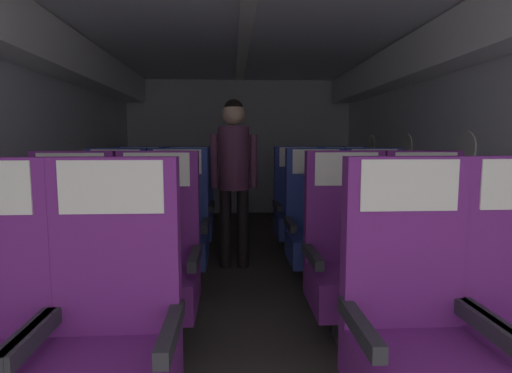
{
  "coord_description": "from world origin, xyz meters",
  "views": [
    {
      "loc": [
        -0.12,
        0.21,
        1.18
      ],
      "look_at": [
        0.06,
        3.38,
        0.83
      ],
      "focal_mm": 28.76,
      "sensor_mm": 36.0,
      "label": 1
    }
  ],
  "objects_px": {
    "seat_b_left_aisle": "(157,264)",
    "seat_b_right_window": "(348,261)",
    "seat_c_right_window": "(317,229)",
    "seat_a_right_window": "(414,331)",
    "seat_d_left_aisle": "(189,211)",
    "seat_c_right_aisle": "(376,228)",
    "seat_d_right_window": "(299,210)",
    "seat_a_left_aisle": "(110,339)",
    "flight_attendant": "(234,166)",
    "seat_d_right_aisle": "(346,210)",
    "seat_d_left_window": "(140,212)",
    "seat_b_right_aisle": "(428,260)",
    "seat_c_left_window": "(115,231)",
    "seat_b_left_window": "(70,266)",
    "seat_c_left_aisle": "(178,230)"
  },
  "relations": [
    {
      "from": "seat_c_left_aisle",
      "to": "seat_d_right_aisle",
      "type": "height_order",
      "value": "same"
    },
    {
      "from": "seat_b_left_aisle",
      "to": "seat_c_right_aisle",
      "type": "bearing_deg",
      "value": 28.98
    },
    {
      "from": "seat_b_right_window",
      "to": "seat_c_right_window",
      "type": "bearing_deg",
      "value": 90.24
    },
    {
      "from": "seat_c_left_window",
      "to": "seat_b_right_window",
      "type": "bearing_deg",
      "value": -29.15
    },
    {
      "from": "seat_d_left_aisle",
      "to": "seat_c_left_window",
      "type": "bearing_deg",
      "value": -118.24
    },
    {
      "from": "seat_b_right_aisle",
      "to": "seat_b_right_window",
      "type": "height_order",
      "value": "same"
    },
    {
      "from": "seat_a_right_window",
      "to": "seat_d_left_window",
      "type": "xyz_separation_m",
      "value": [
        -1.62,
        2.71,
        0.0
      ]
    },
    {
      "from": "seat_b_left_aisle",
      "to": "seat_c_right_aisle",
      "type": "xyz_separation_m",
      "value": [
        1.63,
        0.9,
        0.0
      ]
    },
    {
      "from": "seat_c_left_window",
      "to": "seat_d_left_aisle",
      "type": "xyz_separation_m",
      "value": [
        0.49,
        0.91,
        0.0
      ]
    },
    {
      "from": "seat_a_left_aisle",
      "to": "seat_b_left_aisle",
      "type": "height_order",
      "value": "same"
    },
    {
      "from": "seat_b_left_aisle",
      "to": "seat_d_left_window",
      "type": "distance_m",
      "value": 1.86
    },
    {
      "from": "seat_a_right_window",
      "to": "seat_d_right_window",
      "type": "height_order",
      "value": "same"
    },
    {
      "from": "seat_b_left_aisle",
      "to": "seat_b_right_window",
      "type": "xyz_separation_m",
      "value": [
        1.13,
        -0.01,
        0.0
      ]
    },
    {
      "from": "seat_a_right_window",
      "to": "seat_c_right_aisle",
      "type": "distance_m",
      "value": 1.89
    },
    {
      "from": "seat_a_left_aisle",
      "to": "seat_d_right_window",
      "type": "relative_size",
      "value": 1.0
    },
    {
      "from": "seat_a_left_aisle",
      "to": "seat_d_left_aisle",
      "type": "distance_m",
      "value": 2.71
    },
    {
      "from": "seat_a_left_aisle",
      "to": "seat_d_left_aisle",
      "type": "xyz_separation_m",
      "value": [
        0.0,
        2.71,
        0.0
      ]
    },
    {
      "from": "seat_b_right_window",
      "to": "seat_b_left_aisle",
      "type": "bearing_deg",
      "value": 179.28
    },
    {
      "from": "seat_d_right_aisle",
      "to": "seat_d_right_window",
      "type": "xyz_separation_m",
      "value": [
        -0.49,
        0.0,
        0.0
      ]
    },
    {
      "from": "seat_b_right_window",
      "to": "seat_d_left_aisle",
      "type": "relative_size",
      "value": 1.0
    },
    {
      "from": "seat_a_left_aisle",
      "to": "seat_b_right_aisle",
      "type": "distance_m",
      "value": 1.86
    },
    {
      "from": "seat_b_left_aisle",
      "to": "seat_d_left_aisle",
      "type": "bearing_deg",
      "value": 89.95
    },
    {
      "from": "seat_c_right_aisle",
      "to": "seat_d_right_window",
      "type": "relative_size",
      "value": 1.0
    },
    {
      "from": "seat_d_right_window",
      "to": "flight_attendant",
      "type": "height_order",
      "value": "flight_attendant"
    },
    {
      "from": "seat_b_right_window",
      "to": "seat_c_left_aisle",
      "type": "relative_size",
      "value": 1.0
    },
    {
      "from": "seat_a_left_aisle",
      "to": "seat_b_right_aisle",
      "type": "xyz_separation_m",
      "value": [
        1.63,
        0.9,
        0.0
      ]
    },
    {
      "from": "seat_b_left_aisle",
      "to": "seat_c_left_window",
      "type": "bearing_deg",
      "value": 118.7
    },
    {
      "from": "seat_b_right_aisle",
      "to": "seat_d_left_aisle",
      "type": "bearing_deg",
      "value": 131.8
    },
    {
      "from": "seat_d_left_aisle",
      "to": "seat_d_right_aisle",
      "type": "relative_size",
      "value": 1.0
    },
    {
      "from": "seat_a_left_aisle",
      "to": "seat_d_right_window",
      "type": "height_order",
      "value": "same"
    },
    {
      "from": "seat_a_right_window",
      "to": "seat_b_right_window",
      "type": "height_order",
      "value": "same"
    },
    {
      "from": "seat_b_right_window",
      "to": "seat_d_right_window",
      "type": "relative_size",
      "value": 1.0
    },
    {
      "from": "seat_a_right_window",
      "to": "seat_b_left_aisle",
      "type": "xyz_separation_m",
      "value": [
        -1.13,
        0.92,
        0.0
      ]
    },
    {
      "from": "seat_d_right_window",
      "to": "seat_b_right_window",
      "type": "bearing_deg",
      "value": -89.75
    },
    {
      "from": "flight_attendant",
      "to": "seat_d_left_window",
      "type": "bearing_deg",
      "value": -23.03
    },
    {
      "from": "seat_a_left_aisle",
      "to": "seat_b_right_aisle",
      "type": "height_order",
      "value": "same"
    },
    {
      "from": "seat_a_right_window",
      "to": "seat_d_left_aisle",
      "type": "relative_size",
      "value": 1.0
    },
    {
      "from": "seat_d_left_aisle",
      "to": "seat_a_left_aisle",
      "type": "bearing_deg",
      "value": -90.1
    },
    {
      "from": "seat_a_right_window",
      "to": "flight_attendant",
      "type": "distance_m",
      "value": 2.46
    },
    {
      "from": "seat_b_left_window",
      "to": "seat_c_right_aisle",
      "type": "relative_size",
      "value": 1.0
    },
    {
      "from": "seat_c_right_aisle",
      "to": "seat_c_right_window",
      "type": "relative_size",
      "value": 1.0
    },
    {
      "from": "seat_b_left_window",
      "to": "seat_c_left_aisle",
      "type": "height_order",
      "value": "same"
    },
    {
      "from": "seat_b_right_aisle",
      "to": "seat_d_right_aisle",
      "type": "distance_m",
      "value": 1.8
    },
    {
      "from": "seat_b_right_aisle",
      "to": "seat_c_right_aisle",
      "type": "bearing_deg",
      "value": 89.99
    },
    {
      "from": "seat_b_left_aisle",
      "to": "seat_d_right_aisle",
      "type": "relative_size",
      "value": 1.0
    },
    {
      "from": "seat_b_left_aisle",
      "to": "flight_attendant",
      "type": "bearing_deg",
      "value": 71.79
    },
    {
      "from": "seat_a_right_window",
      "to": "seat_d_left_window",
      "type": "distance_m",
      "value": 3.16
    },
    {
      "from": "seat_c_right_aisle",
      "to": "seat_d_right_window",
      "type": "xyz_separation_m",
      "value": [
        -0.5,
        0.88,
        0.0
      ]
    },
    {
      "from": "seat_b_right_window",
      "to": "seat_d_right_aisle",
      "type": "distance_m",
      "value": 1.86
    },
    {
      "from": "seat_b_left_aisle",
      "to": "seat_d_right_aisle",
      "type": "bearing_deg",
      "value": 47.74
    }
  ]
}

